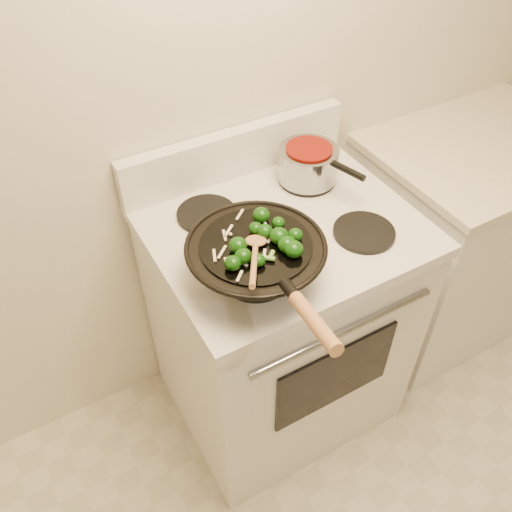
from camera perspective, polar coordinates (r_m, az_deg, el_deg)
stove at (r=1.93m, az=2.42°, el=-6.83°), size 0.78×0.67×1.08m
counter_unit at (r=2.41m, az=20.46°, el=1.92°), size 0.82×0.62×0.91m
wok at (r=1.39m, az=0.05°, el=-0.34°), size 0.36×0.60×0.21m
stirfry at (r=1.34m, az=1.11°, el=1.65°), size 0.24×0.24×0.04m
wooden_spoon at (r=1.29m, az=-0.12°, el=0.33°), size 0.16×0.23×0.09m
saucepan at (r=1.74m, az=5.55°, el=9.69°), size 0.19×0.30×0.11m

